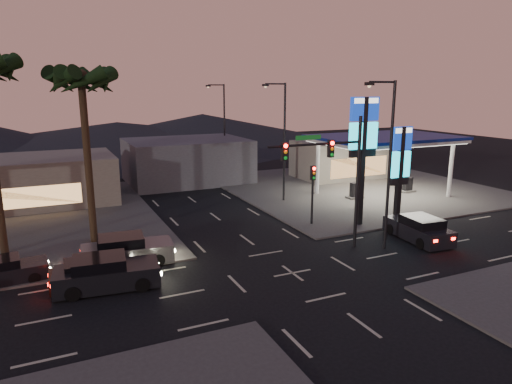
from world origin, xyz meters
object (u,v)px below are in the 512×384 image
car_lane_a_front (106,274)px  traffic_signal_mast (334,165)px  gas_station (385,140)px  pylon_sign_tall (363,136)px  car_lane_a_mid (92,274)px  suv_station (419,229)px  car_lane_b_mid (3,272)px  car_lane_b_front (126,251)px  pylon_sign_short (400,161)px

car_lane_a_front → traffic_signal_mast: bearing=-0.9°
gas_station → pylon_sign_tall: 10.01m
car_lane_a_mid → suv_station: (19.77, -1.53, 0.12)m
traffic_signal_mast → car_lane_b_mid: size_ratio=1.90×
car_lane_a_mid → suv_station: size_ratio=0.84×
car_lane_a_mid → car_lane_a_front: bearing=-45.7°
car_lane_b_front → gas_station: bearing=16.3°
pylon_sign_short → car_lane_b_front: size_ratio=1.35×
gas_station → pylon_sign_tall: (-7.50, -6.50, 1.31)m
gas_station → car_lane_a_front: bearing=-158.7°
traffic_signal_mast → suv_station: size_ratio=1.61×
car_lane_a_front → gas_station: bearing=21.3°
traffic_signal_mast → car_lane_a_mid: bearing=176.5°
pylon_sign_short → car_lane_b_front: 19.15m
traffic_signal_mast → car_lane_a_front: bearing=179.1°
car_lane_a_front → car_lane_a_mid: bearing=134.3°
gas_station → suv_station: (-6.01, -10.70, -4.34)m
car_lane_b_front → car_lane_b_mid: bearing=-179.1°
gas_station → suv_station: bearing=-119.3°
pylon_sign_short → car_lane_b_mid: pylon_sign_short is taller
traffic_signal_mast → car_lane_b_mid: (-17.52, 2.97, -4.61)m
car_lane_a_front → car_lane_b_mid: size_ratio=1.24×
pylon_sign_short → car_lane_b_front: (-18.74, 0.55, -3.90)m
traffic_signal_mast → pylon_sign_short: bearing=19.1°
traffic_signal_mast → car_lane_a_front: 13.68m
car_lane_b_mid → suv_station: bearing=-8.8°
car_lane_b_mid → traffic_signal_mast: bearing=-9.6°
car_lane_a_mid → car_lane_b_front: car_lane_b_front is taller
pylon_sign_tall → suv_station: bearing=-70.5°
pylon_sign_short → suv_station: size_ratio=1.41×
pylon_sign_tall → traffic_signal_mast: size_ratio=1.12×
pylon_sign_tall → car_lane_b_front: size_ratio=1.74×
pylon_sign_tall → car_lane_b_mid: size_ratio=2.14×
car_lane_a_mid → suv_station: suv_station is taller
pylon_sign_tall → suv_station: (1.49, -4.20, -5.65)m
pylon_sign_short → car_lane_b_mid: (-24.76, 0.46, -4.04)m
pylon_sign_tall → car_lane_a_mid: bearing=-171.7°
pylon_sign_short → car_lane_a_front: size_ratio=1.35×
car_lane_b_front → suv_station: (17.73, -3.76, -0.02)m
pylon_sign_short → traffic_signal_mast: size_ratio=0.88×
car_lane_a_mid → car_lane_b_mid: 4.52m
car_lane_a_front → car_lane_a_mid: 0.88m
car_lane_b_mid → car_lane_b_front: bearing=0.9°
car_lane_b_front → car_lane_b_mid: 6.03m
pylon_sign_tall → car_lane_b_mid: (-22.26, -0.54, -5.77)m
gas_station → car_lane_a_front: gas_station is taller
pylon_sign_short → car_lane_a_front: pylon_sign_short is taller
gas_station → suv_station: size_ratio=2.45×
car_lane_a_front → suv_station: 19.19m
pylon_sign_short → suv_station: bearing=-107.5°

